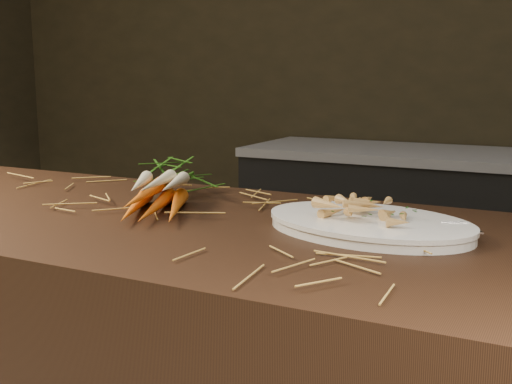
{
  "coord_description": "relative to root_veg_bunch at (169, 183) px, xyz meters",
  "views": [
    {
      "loc": [
        0.82,
        -0.73,
        1.18
      ],
      "look_at": [
        0.29,
        0.33,
        0.96
      ],
      "focal_mm": 45.0,
      "sensor_mm": 36.0,
      "label": 1
    }
  ],
  "objects": [
    {
      "name": "back_counter",
      "position": [
        0.28,
        1.76,
        -0.52
      ],
      "size": [
        1.82,
        0.62,
        0.84
      ],
      "color": "black",
      "rests_on": "ground"
    },
    {
      "name": "straw_bedding",
      "position": [
        -0.02,
        -0.12,
        -0.03
      ],
      "size": [
        1.4,
        0.6,
        0.02
      ],
      "primitive_type": null,
      "color": "#AE782D",
      "rests_on": "main_counter"
    },
    {
      "name": "root_veg_bunch",
      "position": [
        0.0,
        0.0,
        0.0
      ],
      "size": [
        0.32,
        0.48,
        0.09
      ],
      "rotation": [
        0.0,
        0.0,
        0.4
      ],
      "color": "#EE570A",
      "rests_on": "main_counter"
    },
    {
      "name": "serving_platter",
      "position": [
        0.48,
        -0.06,
        -0.03
      ],
      "size": [
        0.42,
        0.32,
        0.02
      ],
      "primitive_type": null,
      "rotation": [
        0.0,
        0.0,
        -0.18
      ],
      "color": "white",
      "rests_on": "main_counter"
    },
    {
      "name": "roasted_veg_heap",
      "position": [
        0.48,
        -0.06,
        -0.0
      ],
      "size": [
        0.21,
        0.17,
        0.04
      ],
      "primitive_type": null,
      "rotation": [
        0.0,
        0.0,
        -0.18
      ],
      "color": "tan",
      "rests_on": "serving_platter"
    },
    {
      "name": "serving_fork",
      "position": [
        0.61,
        -0.1,
        -0.02
      ],
      "size": [
        0.13,
        0.08,
        0.0
      ],
      "primitive_type": "cube",
      "rotation": [
        0.0,
        0.0,
        -1.06
      ],
      "color": "silver",
      "rests_on": "serving_platter"
    }
  ]
}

